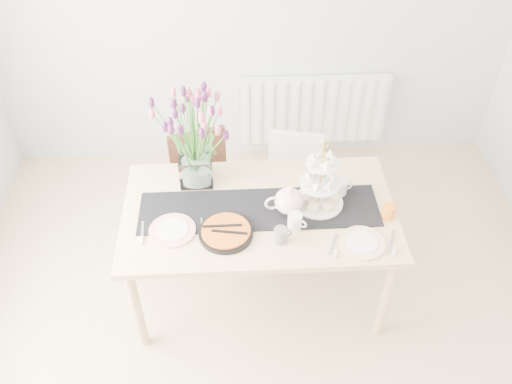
{
  "coord_description": "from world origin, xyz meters",
  "views": [
    {
      "loc": [
        -0.17,
        -1.5,
        2.98
      ],
      "look_at": [
        -0.05,
        0.7,
        0.94
      ],
      "focal_mm": 38.0,
      "sensor_mm": 36.0,
      "label": 1
    }
  ],
  "objects_px": {
    "chair_white": "(293,179)",
    "tulip_vase": "(193,127)",
    "tart_tin": "(226,232)",
    "mug_orange": "(389,211)",
    "chair_brown": "(203,180)",
    "mug_white": "(295,221)",
    "radiator": "(314,110)",
    "cream_jug": "(339,187)",
    "plate_left": "(172,230)",
    "plate_right": "(362,243)",
    "cake_stand": "(320,188)",
    "dining_table": "(259,219)",
    "mug_grey": "(280,235)",
    "teapot": "(289,201)"
  },
  "relations": [
    {
      "from": "chair_white",
      "to": "tulip_vase",
      "type": "relative_size",
      "value": 1.06
    },
    {
      "from": "tart_tin",
      "to": "mug_orange",
      "type": "distance_m",
      "value": 0.94
    },
    {
      "from": "chair_brown",
      "to": "tart_tin",
      "type": "bearing_deg",
      "value": -95.55
    },
    {
      "from": "chair_white",
      "to": "tart_tin",
      "type": "xyz_separation_m",
      "value": [
        -0.47,
        -0.8,
        0.33
      ]
    },
    {
      "from": "tulip_vase",
      "to": "mug_white",
      "type": "bearing_deg",
      "value": -38.01
    },
    {
      "from": "radiator",
      "to": "tulip_vase",
      "type": "distance_m",
      "value": 1.62
    },
    {
      "from": "cream_jug",
      "to": "tulip_vase",
      "type": "bearing_deg",
      "value": 162.76
    },
    {
      "from": "tulip_vase",
      "to": "tart_tin",
      "type": "bearing_deg",
      "value": -70.13
    },
    {
      "from": "plate_left",
      "to": "plate_right",
      "type": "height_order",
      "value": "same"
    },
    {
      "from": "mug_white",
      "to": "plate_right",
      "type": "xyz_separation_m",
      "value": [
        0.36,
        -0.15,
        -0.04
      ]
    },
    {
      "from": "chair_white",
      "to": "plate_right",
      "type": "xyz_separation_m",
      "value": [
        0.27,
        -0.91,
        0.32
      ]
    },
    {
      "from": "tulip_vase",
      "to": "plate_right",
      "type": "xyz_separation_m",
      "value": [
        0.92,
        -0.58,
        -0.39
      ]
    },
    {
      "from": "radiator",
      "to": "cream_jug",
      "type": "xyz_separation_m",
      "value": [
        -0.05,
        -1.32,
        0.35
      ]
    },
    {
      "from": "tulip_vase",
      "to": "mug_white",
      "type": "xyz_separation_m",
      "value": [
        0.56,
        -0.44,
        -0.35
      ]
    },
    {
      "from": "chair_white",
      "to": "plate_right",
      "type": "distance_m",
      "value": 1.0
    },
    {
      "from": "chair_brown",
      "to": "mug_white",
      "type": "relative_size",
      "value": 8.34
    },
    {
      "from": "cake_stand",
      "to": "plate_right",
      "type": "xyz_separation_m",
      "value": [
        0.2,
        -0.33,
        -0.12
      ]
    },
    {
      "from": "dining_table",
      "to": "cake_stand",
      "type": "bearing_deg",
      "value": 5.3
    },
    {
      "from": "chair_white",
      "to": "mug_grey",
      "type": "distance_m",
      "value": 0.95
    },
    {
      "from": "cake_stand",
      "to": "mug_white",
      "type": "height_order",
      "value": "cake_stand"
    },
    {
      "from": "mug_white",
      "to": "teapot",
      "type": "bearing_deg",
      "value": 131.91
    },
    {
      "from": "tart_tin",
      "to": "chair_white",
      "type": "bearing_deg",
      "value": 59.26
    },
    {
      "from": "dining_table",
      "to": "chair_brown",
      "type": "xyz_separation_m",
      "value": [
        -0.36,
        0.6,
        -0.21
      ]
    },
    {
      "from": "radiator",
      "to": "mug_white",
      "type": "relative_size",
      "value": 12.36
    },
    {
      "from": "chair_brown",
      "to": "plate_left",
      "type": "relative_size",
      "value": 3.07
    },
    {
      "from": "mug_grey",
      "to": "plate_right",
      "type": "height_order",
      "value": "mug_grey"
    },
    {
      "from": "tulip_vase",
      "to": "plate_left",
      "type": "relative_size",
      "value": 2.74
    },
    {
      "from": "tulip_vase",
      "to": "tart_tin",
      "type": "height_order",
      "value": "tulip_vase"
    },
    {
      "from": "cream_jug",
      "to": "tart_tin",
      "type": "height_order",
      "value": "cream_jug"
    },
    {
      "from": "radiator",
      "to": "mug_grey",
      "type": "bearing_deg",
      "value": -104.21
    },
    {
      "from": "dining_table",
      "to": "mug_grey",
      "type": "bearing_deg",
      "value": -67.6
    },
    {
      "from": "radiator",
      "to": "dining_table",
      "type": "relative_size",
      "value": 0.75
    },
    {
      "from": "chair_brown",
      "to": "mug_white",
      "type": "distance_m",
      "value": 0.99
    },
    {
      "from": "radiator",
      "to": "tart_tin",
      "type": "relative_size",
      "value": 3.9
    },
    {
      "from": "cream_jug",
      "to": "teapot",
      "type": "bearing_deg",
      "value": -162.08
    },
    {
      "from": "mug_white",
      "to": "cake_stand",
      "type": "bearing_deg",
      "value": 80.51
    },
    {
      "from": "radiator",
      "to": "chair_white",
      "type": "relative_size",
      "value": 1.56
    },
    {
      "from": "plate_left",
      "to": "chair_brown",
      "type": "bearing_deg",
      "value": 79.4
    },
    {
      "from": "teapot",
      "to": "tart_tin",
      "type": "relative_size",
      "value": 0.87
    },
    {
      "from": "cake_stand",
      "to": "mug_white",
      "type": "relative_size",
      "value": 4.41
    },
    {
      "from": "chair_white",
      "to": "mug_orange",
      "type": "xyz_separation_m",
      "value": [
        0.46,
        -0.71,
        0.35
      ]
    },
    {
      "from": "mug_white",
      "to": "plate_right",
      "type": "relative_size",
      "value": 0.39
    },
    {
      "from": "radiator",
      "to": "plate_left",
      "type": "distance_m",
      "value": 1.92
    },
    {
      "from": "chair_white",
      "to": "mug_white",
      "type": "xyz_separation_m",
      "value": [
        -0.09,
        -0.76,
        0.36
      ]
    },
    {
      "from": "chair_white",
      "to": "teapot",
      "type": "bearing_deg",
      "value": -88.18
    },
    {
      "from": "tulip_vase",
      "to": "teapot",
      "type": "bearing_deg",
      "value": -30.02
    },
    {
      "from": "tulip_vase",
      "to": "tart_tin",
      "type": "xyz_separation_m",
      "value": [
        0.17,
        -0.47,
        -0.38
      ]
    },
    {
      "from": "tulip_vase",
      "to": "mug_orange",
      "type": "bearing_deg",
      "value": -19.12
    },
    {
      "from": "mug_white",
      "to": "plate_right",
      "type": "bearing_deg",
      "value": 9.64
    },
    {
      "from": "mug_grey",
      "to": "chair_brown",
      "type": "bearing_deg",
      "value": 102.15
    }
  ]
}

